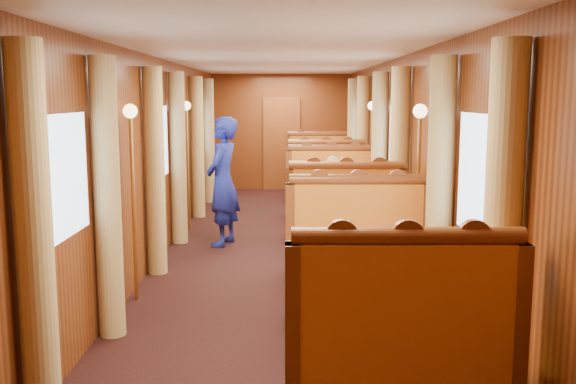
{
  "coord_description": "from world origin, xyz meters",
  "views": [
    {
      "loc": [
        0.11,
        -7.98,
        2.02
      ],
      "look_at": [
        0.12,
        -1.48,
        1.05
      ],
      "focal_mm": 40.0,
      "sensor_mm": 36.0,
      "label": 1
    }
  ],
  "objects_px": {
    "banquette_mid_aft": "(332,210)",
    "table_far": "(322,188)",
    "table_mid": "(337,227)",
    "banquette_far_aft": "(319,178)",
    "banquette_mid_fwd": "(344,241)",
    "banquette_far_fwd": "(325,194)",
    "teapot_left": "(350,271)",
    "banquette_near_fwd": "(399,379)",
    "passenger": "(333,190)",
    "tea_tray": "(362,276)",
    "fruit_plate": "(425,278)",
    "banquette_near_aft": "(359,279)",
    "table_near": "(374,324)",
    "teapot_back": "(357,265)",
    "rose_vase_far": "(322,158)",
    "teapot_right": "(380,272)",
    "steward": "(223,182)",
    "rose_vase_mid": "(339,184)"
  },
  "relations": [
    {
      "from": "banquette_mid_aft",
      "to": "table_far",
      "type": "height_order",
      "value": "banquette_mid_aft"
    },
    {
      "from": "table_mid",
      "to": "banquette_far_aft",
      "type": "relative_size",
      "value": 0.78
    },
    {
      "from": "banquette_mid_fwd",
      "to": "banquette_far_fwd",
      "type": "bearing_deg",
      "value": 90.0
    },
    {
      "from": "table_far",
      "to": "teapot_left",
      "type": "relative_size",
      "value": 6.46
    },
    {
      "from": "banquette_near_fwd",
      "to": "table_far",
      "type": "bearing_deg",
      "value": 90.0
    },
    {
      "from": "banquette_mid_aft",
      "to": "passenger",
      "type": "height_order",
      "value": "banquette_mid_aft"
    },
    {
      "from": "tea_tray",
      "to": "fruit_plate",
      "type": "xyz_separation_m",
      "value": [
        0.43,
        -0.08,
        0.01
      ]
    },
    {
      "from": "banquette_mid_aft",
      "to": "banquette_near_aft",
      "type": "bearing_deg",
      "value": -90.0
    },
    {
      "from": "banquette_far_fwd",
      "to": "fruit_plate",
      "type": "height_order",
      "value": "banquette_far_fwd"
    },
    {
      "from": "table_near",
      "to": "banquette_far_aft",
      "type": "xyz_separation_m",
      "value": [
        0.0,
        8.01,
        0.05
      ]
    },
    {
      "from": "banquette_far_aft",
      "to": "teapot_left",
      "type": "xyz_separation_m",
      "value": [
        -0.2,
        -8.15,
        0.39
      ]
    },
    {
      "from": "table_far",
      "to": "fruit_plate",
      "type": "relative_size",
      "value": 4.64
    },
    {
      "from": "banquette_far_aft",
      "to": "teapot_back",
      "type": "xyz_separation_m",
      "value": [
        -0.13,
        -7.98,
        0.39
      ]
    },
    {
      "from": "banquette_mid_fwd",
      "to": "table_far",
      "type": "height_order",
      "value": "banquette_mid_fwd"
    },
    {
      "from": "banquette_mid_fwd",
      "to": "banquette_near_fwd",
      "type": "bearing_deg",
      "value": -90.0
    },
    {
      "from": "table_near",
      "to": "rose_vase_far",
      "type": "bearing_deg",
      "value": 90.08
    },
    {
      "from": "banquette_near_aft",
      "to": "teapot_left",
      "type": "bearing_deg",
      "value": -99.66
    },
    {
      "from": "teapot_back",
      "to": "passenger",
      "type": "height_order",
      "value": "passenger"
    },
    {
      "from": "passenger",
      "to": "banquette_far_aft",
      "type": "bearing_deg",
      "value": 90.0
    },
    {
      "from": "banquette_near_fwd",
      "to": "table_mid",
      "type": "distance_m",
      "value": 4.51
    },
    {
      "from": "banquette_mid_fwd",
      "to": "banquette_far_aft",
      "type": "distance_m",
      "value": 5.53
    },
    {
      "from": "table_near",
      "to": "banquette_near_aft",
      "type": "height_order",
      "value": "banquette_near_aft"
    },
    {
      "from": "fruit_plate",
      "to": "banquette_mid_aft",
      "type": "bearing_deg",
      "value": 93.93
    },
    {
      "from": "table_mid",
      "to": "teapot_right",
      "type": "height_order",
      "value": "teapot_right"
    },
    {
      "from": "banquette_far_aft",
      "to": "table_near",
      "type": "bearing_deg",
      "value": -90.0
    },
    {
      "from": "table_mid",
      "to": "steward",
      "type": "distance_m",
      "value": 1.71
    },
    {
      "from": "table_far",
      "to": "teapot_back",
      "type": "bearing_deg",
      "value": -91.07
    },
    {
      "from": "banquette_near_fwd",
      "to": "tea_tray",
      "type": "height_order",
      "value": "banquette_near_fwd"
    },
    {
      "from": "teapot_left",
      "to": "rose_vase_mid",
      "type": "xyz_separation_m",
      "value": [
        0.22,
        3.63,
        0.11
      ]
    },
    {
      "from": "table_near",
      "to": "teapot_right",
      "type": "bearing_deg",
      "value": -86.8
    },
    {
      "from": "table_mid",
      "to": "fruit_plate",
      "type": "xyz_separation_m",
      "value": [
        0.32,
        -3.66,
        0.39
      ]
    },
    {
      "from": "teapot_back",
      "to": "passenger",
      "type": "bearing_deg",
      "value": 92.66
    },
    {
      "from": "banquette_far_aft",
      "to": "passenger",
      "type": "height_order",
      "value": "banquette_far_aft"
    },
    {
      "from": "banquette_far_fwd",
      "to": "passenger",
      "type": "distance_m",
      "value": 1.71
    },
    {
      "from": "banquette_mid_fwd",
      "to": "rose_vase_mid",
      "type": "bearing_deg",
      "value": 88.78
    },
    {
      "from": "banquette_mid_fwd",
      "to": "banquette_mid_aft",
      "type": "height_order",
      "value": "same"
    },
    {
      "from": "teapot_left",
      "to": "rose_vase_mid",
      "type": "height_order",
      "value": "rose_vase_mid"
    },
    {
      "from": "banquette_near_fwd",
      "to": "teapot_left",
      "type": "xyz_separation_m",
      "value": [
        -0.2,
        0.88,
        0.39
      ]
    },
    {
      "from": "rose_vase_far",
      "to": "rose_vase_mid",
      "type": "bearing_deg",
      "value": -89.49
    },
    {
      "from": "banquette_mid_fwd",
      "to": "table_near",
      "type": "bearing_deg",
      "value": -90.0
    },
    {
      "from": "rose_vase_far",
      "to": "banquette_near_aft",
      "type": "bearing_deg",
      "value": -89.91
    },
    {
      "from": "fruit_plate",
      "to": "table_far",
      "type": "bearing_deg",
      "value": 92.57
    },
    {
      "from": "rose_vase_far",
      "to": "tea_tray",
      "type": "bearing_deg",
      "value": -90.79
    },
    {
      "from": "rose_vase_mid",
      "to": "passenger",
      "type": "xyz_separation_m",
      "value": [
        -0.02,
        0.81,
        -0.19
      ]
    },
    {
      "from": "table_near",
      "to": "banquette_far_aft",
      "type": "bearing_deg",
      "value": 90.0
    },
    {
      "from": "banquette_near_fwd",
      "to": "banquette_far_aft",
      "type": "distance_m",
      "value": 9.03
    },
    {
      "from": "teapot_back",
      "to": "banquette_near_aft",
      "type": "bearing_deg",
      "value": 86.88
    },
    {
      "from": "banquette_mid_aft",
      "to": "table_near",
      "type": "bearing_deg",
      "value": -90.0
    },
    {
      "from": "banquette_far_aft",
      "to": "teapot_left",
      "type": "height_order",
      "value": "banquette_far_aft"
    },
    {
      "from": "table_near",
      "to": "passenger",
      "type": "height_order",
      "value": "passenger"
    }
  ]
}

